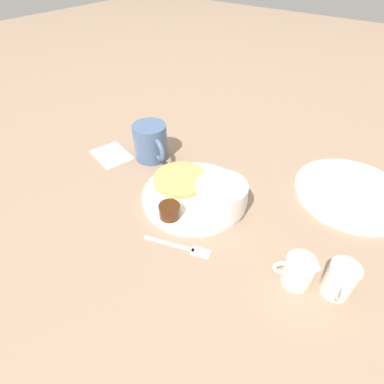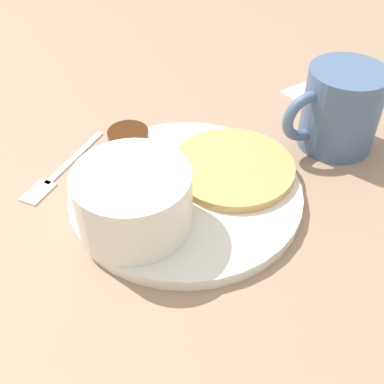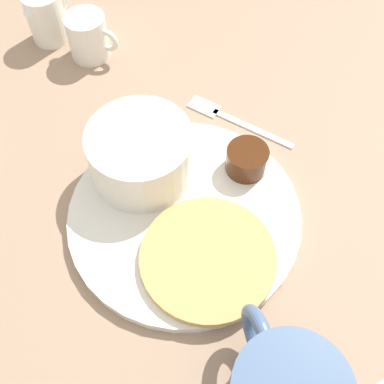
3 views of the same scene
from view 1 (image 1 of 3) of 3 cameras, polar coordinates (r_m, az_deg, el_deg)
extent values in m
plane|color=#9E7F66|center=(0.66, 0.53, -1.07)|extent=(4.00, 4.00, 0.00)
cylinder|color=white|center=(0.66, 0.53, -0.69)|extent=(0.23, 0.23, 0.01)
cylinder|color=tan|center=(0.69, -2.20, 2.47)|extent=(0.13, 0.13, 0.01)
cylinder|color=white|center=(0.61, 5.61, -0.69)|extent=(0.10, 0.10, 0.06)
cylinder|color=white|center=(0.59, 5.77, 1.13)|extent=(0.09, 0.09, 0.01)
cylinder|color=#47230F|center=(0.60, -4.17, -3.65)|extent=(0.04, 0.04, 0.03)
cylinder|color=white|center=(0.61, 6.35, -3.19)|extent=(0.04, 0.04, 0.03)
sphere|color=white|center=(0.59, 6.48, -1.93)|extent=(0.02, 0.02, 0.02)
cylinder|color=slate|center=(0.77, -7.90, 9.45)|extent=(0.08, 0.08, 0.09)
torus|color=slate|center=(0.73, -6.45, 8.00)|extent=(0.06, 0.03, 0.06)
cylinder|color=white|center=(0.54, 19.58, -14.04)|extent=(0.05, 0.05, 0.06)
torus|color=white|center=(0.53, 16.80, -13.67)|extent=(0.03, 0.02, 0.03)
cone|color=white|center=(0.52, 22.58, -12.69)|extent=(0.02, 0.02, 0.01)
cylinder|color=white|center=(0.55, 26.37, -14.71)|extent=(0.05, 0.05, 0.06)
torus|color=white|center=(0.53, 26.48, -16.68)|extent=(0.02, 0.04, 0.04)
cone|color=white|center=(0.54, 27.23, -11.25)|extent=(0.02, 0.02, 0.01)
cube|color=silver|center=(0.58, -4.46, -9.71)|extent=(0.10, 0.04, 0.00)
cube|color=silver|center=(0.56, 1.70, -11.39)|extent=(0.04, 0.03, 0.00)
cube|color=white|center=(0.82, -15.15, 6.86)|extent=(0.12, 0.10, 0.00)
cylinder|color=white|center=(0.76, 28.09, -0.13)|extent=(0.25, 0.25, 0.01)
camera|label=2|loc=(0.65, 36.90, 23.94)|focal=45.00mm
camera|label=3|loc=(0.72, -5.26, 39.56)|focal=45.00mm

